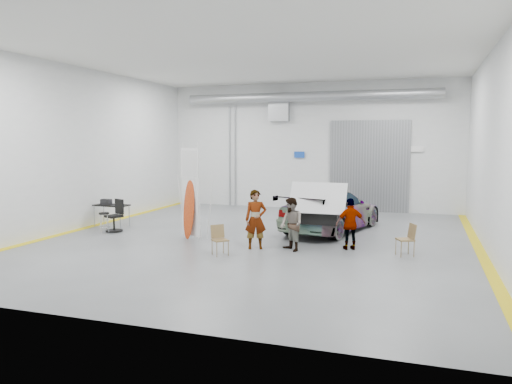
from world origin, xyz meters
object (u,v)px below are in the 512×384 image
(folding_chair_far, at_px, (405,246))
(surfboard_display, at_px, (192,200))
(work_table, at_px, (110,205))
(office_chair, at_px, (115,218))
(person_c, at_px, (351,224))
(sedan_car, at_px, (331,210))
(folding_chair_near, at_px, (220,246))
(person_b, at_px, (291,224))
(shop_stool, at_px, (104,223))
(person_a, at_px, (256,219))

(folding_chair_far, bearing_deg, surfboard_display, -117.32)
(work_table, height_order, office_chair, office_chair)
(surfboard_display, xyz_separation_m, folding_chair_far, (6.81, -0.24, -1.02))
(person_c, height_order, office_chair, person_c)
(sedan_car, relative_size, person_c, 3.38)
(work_table, xyz_separation_m, office_chair, (0.84, -0.92, -0.33))
(folding_chair_near, xyz_separation_m, work_table, (-5.90, 3.19, 0.56))
(sedan_car, height_order, person_b, person_b)
(person_b, height_order, folding_chair_far, person_b)
(folding_chair_far, bearing_deg, work_table, -123.52)
(person_c, bearing_deg, folding_chair_near, 4.36)
(person_b, distance_m, folding_chair_far, 3.31)
(folding_chair_far, bearing_deg, shop_stool, -116.45)
(surfboard_display, bearing_deg, folding_chair_far, 22.63)
(surfboard_display, height_order, folding_chair_far, surfboard_display)
(person_c, xyz_separation_m, work_table, (-9.35, 1.25, 0.04))
(sedan_car, bearing_deg, person_c, 125.05)
(sedan_car, height_order, folding_chair_far, sedan_car)
(folding_chair_far, distance_m, work_table, 11.07)
(folding_chair_near, height_order, folding_chair_far, folding_chair_far)
(work_table, bearing_deg, folding_chair_far, -8.19)
(surfboard_display, height_order, shop_stool, surfboard_display)
(folding_chair_near, distance_m, shop_stool, 5.51)
(sedan_car, distance_m, work_table, 8.42)
(office_chair, bearing_deg, folding_chair_far, 19.74)
(person_c, relative_size, surfboard_display, 0.49)
(person_a, height_order, folding_chair_far, person_a)
(folding_chair_far, height_order, office_chair, office_chair)
(folding_chair_near, bearing_deg, work_table, 105.98)
(sedan_car, relative_size, folding_chair_near, 6.12)
(folding_chair_near, bearing_deg, office_chair, 110.27)
(person_b, xyz_separation_m, folding_chair_far, (3.25, 0.41, -0.51))
(person_c, relative_size, office_chair, 1.37)
(person_a, bearing_deg, person_c, -7.94)
(office_chair, bearing_deg, work_table, 155.67)
(person_a, bearing_deg, sedan_car, 42.32)
(sedan_car, xyz_separation_m, surfboard_display, (-4.11, -3.04, 0.54))
(person_b, bearing_deg, work_table, -150.94)
(surfboard_display, distance_m, folding_chair_near, 2.76)
(person_c, height_order, folding_chair_far, person_c)
(person_b, bearing_deg, surfboard_display, -146.81)
(person_a, distance_m, person_c, 2.87)
(sedan_car, xyz_separation_m, person_a, (-1.65, -3.74, 0.14))
(shop_stool, bearing_deg, person_c, 0.81)
(person_a, bearing_deg, folding_chair_near, -145.04)
(person_c, xyz_separation_m, folding_chair_far, (1.60, -0.32, -0.50))
(person_b, bearing_deg, person_c, 67.60)
(person_a, height_order, surfboard_display, surfboard_display)
(office_chair, bearing_deg, person_a, 12.46)
(sedan_car, bearing_deg, person_b, 96.10)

